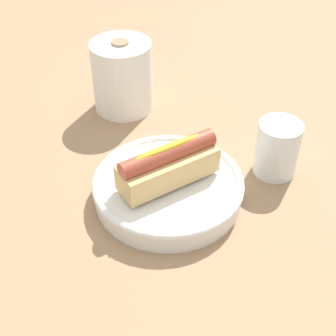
{
  "coord_description": "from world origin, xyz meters",
  "views": [
    {
      "loc": [
        -0.1,
        -0.51,
        0.51
      ],
      "look_at": [
        0.02,
        0.0,
        0.06
      ],
      "focal_mm": 51.53,
      "sensor_mm": 36.0,
      "label": 1
    }
  ],
  "objects": [
    {
      "name": "hotdog_front",
      "position": [
        0.02,
        0.0,
        0.07
      ],
      "size": [
        0.16,
        0.1,
        0.06
      ],
      "color": "#DBB270",
      "rests_on": "serving_bowl"
    },
    {
      "name": "water_glass",
      "position": [
        0.2,
        0.02,
        0.04
      ],
      "size": [
        0.07,
        0.07,
        0.09
      ],
      "color": "white",
      "rests_on": "ground_plane"
    },
    {
      "name": "paper_towel_roll",
      "position": [
        -0.0,
        0.26,
        0.07
      ],
      "size": [
        0.11,
        0.11,
        0.13
      ],
      "color": "white",
      "rests_on": "ground_plane"
    },
    {
      "name": "serving_bowl",
      "position": [
        0.02,
        0.0,
        0.02
      ],
      "size": [
        0.23,
        0.23,
        0.04
      ],
      "color": "white",
      "rests_on": "ground_plane"
    },
    {
      "name": "ground_plane",
      "position": [
        0.0,
        0.0,
        0.0
      ],
      "size": [
        2.4,
        2.4,
        0.0
      ],
      "primitive_type": "plane",
      "color": "#9E7A56"
    }
  ]
}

